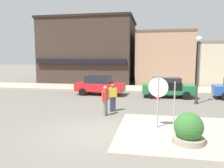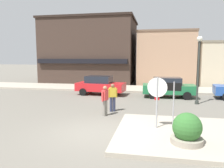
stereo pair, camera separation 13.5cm
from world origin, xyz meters
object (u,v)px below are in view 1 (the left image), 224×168
object	(u,v)px
stop_sign	(158,96)
parked_car_second	(168,87)
parked_car_nearest	(100,85)
pedestrian_crossing_near	(113,97)
one_way_sign	(174,100)
lamp_post	(198,60)
pedestrian_crossing_far	(105,100)
planter	(188,131)

from	to	relation	value
stop_sign	parked_car_second	distance (m)	8.30
parked_car_nearest	parked_car_second	xyz separation A→B (m)	(5.52, -0.22, 0.00)
parked_car_second	pedestrian_crossing_near	bearing A→B (deg)	-123.31
pedestrian_crossing_near	parked_car_nearest	bearing A→B (deg)	111.03
one_way_sign	pedestrian_crossing_near	world-z (taller)	one_way_sign
parked_car_second	lamp_post	bearing A→B (deg)	-52.12
parked_car_nearest	pedestrian_crossing_far	xyz separation A→B (m)	(1.86, -6.42, 0.06)
pedestrian_crossing_near	pedestrian_crossing_far	size ratio (longest dim) A/B	1.00
planter	pedestrian_crossing_far	size ratio (longest dim) A/B	0.76
pedestrian_crossing_far	parked_car_nearest	bearing A→B (deg)	106.20
planter	parked_car_second	size ratio (longest dim) A/B	0.30
parked_car_second	pedestrian_crossing_far	xyz separation A→B (m)	(-3.66, -6.20, 0.06)
parked_car_second	pedestrian_crossing_near	distance (m)	6.25
stop_sign	planter	distance (m)	2.07
planter	pedestrian_crossing_far	distance (m)	5.13
planter	pedestrian_crossing_near	bearing A→B (deg)	127.56
stop_sign	parked_car_nearest	xyz separation A→B (m)	(-4.55, 8.43, -0.71)
lamp_post	parked_car_second	bearing A→B (deg)	127.88
lamp_post	one_way_sign	bearing A→B (deg)	-109.13
lamp_post	pedestrian_crossing_near	world-z (taller)	lamp_post
pedestrian_crossing_near	planter	bearing A→B (deg)	-52.44
lamp_post	pedestrian_crossing_near	size ratio (longest dim) A/B	2.82
parked_car_nearest	planter	bearing A→B (deg)	-60.80
lamp_post	pedestrian_crossing_far	bearing A→B (deg)	-143.51
planter	parked_car_nearest	size ratio (longest dim) A/B	0.30
stop_sign	parked_car_second	bearing A→B (deg)	83.22
stop_sign	parked_car_second	xyz separation A→B (m)	(0.98, 8.21, -0.71)
one_way_sign	pedestrian_crossing_far	bearing A→B (deg)	151.84
planter	lamp_post	bearing A→B (deg)	77.40
parked_car_second	pedestrian_crossing_far	bearing A→B (deg)	-120.56
parked_car_nearest	pedestrian_crossing_far	world-z (taller)	pedestrian_crossing_far
parked_car_second	stop_sign	bearing A→B (deg)	-96.78
stop_sign	pedestrian_crossing_far	world-z (taller)	stop_sign
pedestrian_crossing_near	lamp_post	bearing A→B (deg)	30.26
one_way_sign	pedestrian_crossing_far	xyz separation A→B (m)	(-3.38, 1.81, -0.46)
one_way_sign	parked_car_second	bearing A→B (deg)	87.97
stop_sign	lamp_post	distance (m)	6.73
lamp_post	parked_car_second	distance (m)	3.53
parked_car_nearest	pedestrian_crossing_near	xyz separation A→B (m)	(2.09, -5.44, 0.06)
parked_car_second	parked_car_nearest	bearing A→B (deg)	177.75
stop_sign	one_way_sign	world-z (taller)	stop_sign
planter	pedestrian_crossing_near	size ratio (longest dim) A/B	0.76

